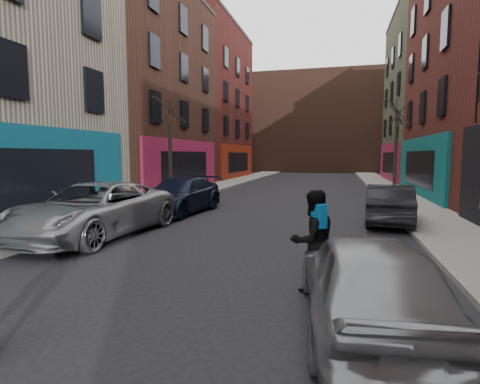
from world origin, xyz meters
The scene contains 11 objects.
sidewalk_left centered at (-6.25, 30.00, 0.07)m, with size 2.50×84.00×0.13m, color gray.
sidewalk_right centered at (6.25, 30.00, 0.07)m, with size 2.50×84.00×0.13m, color gray.
buildings_left centered at (-13.50, 16.00, 8.25)m, with size 12.00×56.00×16.50m, color maroon.
building_far centered at (0.00, 56.00, 7.00)m, with size 40.00×10.00×14.00m, color #47281E.
tree_left_far centered at (-6.20, 18.00, 3.38)m, with size 2.00×2.00×6.50m, color black, non-canonical shape.
tree_right_far centered at (6.20, 24.00, 3.53)m, with size 2.00×2.00×6.80m, color black, non-canonical shape.
parked_left_far centered at (-4.39, 8.76, 0.82)m, with size 2.73×5.93×1.65m, color gray.
parked_left_end centered at (-3.77, 13.75, 0.76)m, with size 2.12×5.22×1.51m, color black.
parked_right_far centered at (3.20, 4.36, 0.73)m, with size 1.72×4.28×1.46m, color gray.
parked_right_end centered at (4.60, 13.33, 0.71)m, with size 1.51×4.32×1.42m, color black.
pedestrian centered at (2.35, 5.76, 0.94)m, with size 1.15×1.11×1.86m.
Camera 1 is at (2.76, -1.03, 2.49)m, focal length 28.00 mm.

